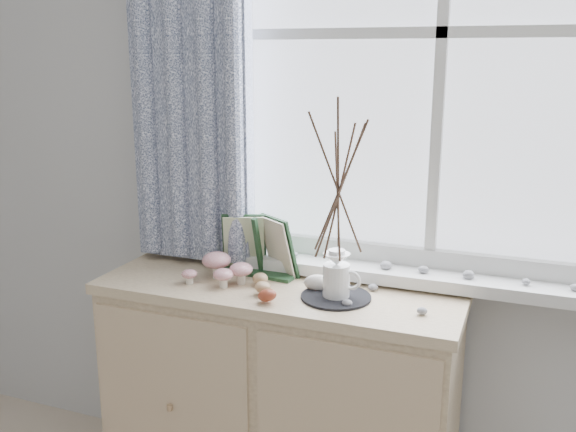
% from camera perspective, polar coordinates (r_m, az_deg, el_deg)
% --- Properties ---
extents(sideboard, '(1.20, 0.45, 0.85)m').
position_cam_1_polar(sideboard, '(2.30, -0.79, -16.15)').
color(sideboard, beige).
rests_on(sideboard, ground).
extents(botanical_book, '(0.32, 0.16, 0.21)m').
position_cam_1_polar(botanical_book, '(2.17, -2.82, -2.68)').
color(botanical_book, '#1D3C22').
rests_on(botanical_book, sideboard).
extents(toadstool_cluster, '(0.22, 0.16, 0.09)m').
position_cam_1_polar(toadstool_cluster, '(2.14, -5.93, -4.51)').
color(toadstool_cluster, silver).
rests_on(toadstool_cluster, sideboard).
extents(wooden_eggs, '(0.13, 0.17, 0.06)m').
position_cam_1_polar(wooden_eggs, '(2.03, -2.21, -6.31)').
color(wooden_eggs, tan).
rests_on(wooden_eggs, sideboard).
extents(songbird_figurine, '(0.13, 0.08, 0.06)m').
position_cam_1_polar(songbird_figurine, '(2.06, 2.61, -5.86)').
color(songbird_figurine, silver).
rests_on(songbird_figurine, sideboard).
extents(crocheted_doily, '(0.22, 0.22, 0.01)m').
position_cam_1_polar(crocheted_doily, '(2.01, 4.28, -7.18)').
color(crocheted_doily, black).
rests_on(crocheted_doily, sideboard).
extents(twig_pitcher, '(0.24, 0.24, 0.63)m').
position_cam_1_polar(twig_pitcher, '(1.91, 4.48, 2.90)').
color(twig_pitcher, white).
rests_on(twig_pitcher, crocheted_doily).
extents(sideboard_pebbles, '(0.33, 0.23, 0.02)m').
position_cam_1_polar(sideboard_pebbles, '(2.02, 7.27, -6.93)').
color(sideboard_pebbles, '#949597').
rests_on(sideboard_pebbles, sideboard).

